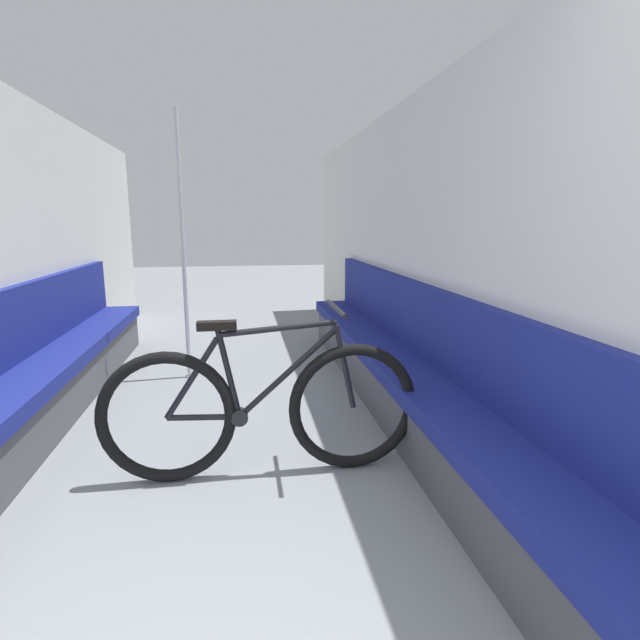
{
  "coord_description": "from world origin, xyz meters",
  "views": [
    {
      "loc": [
        0.13,
        -0.44,
        1.37
      ],
      "look_at": [
        0.7,
        3.14,
        0.64
      ],
      "focal_mm": 28.0,
      "sensor_mm": 36.0,
      "label": 1
    }
  ],
  "objects_px": {
    "bicycle": "(262,409)",
    "grab_pole_near": "(183,252)",
    "bench_seat_row_right": "(401,373)",
    "bench_seat_row_left": "(26,392)"
  },
  "relations": [
    {
      "from": "bicycle",
      "to": "grab_pole_near",
      "type": "distance_m",
      "value": 2.06
    },
    {
      "from": "grab_pole_near",
      "to": "bench_seat_row_right",
      "type": "bearing_deg",
      "value": -35.76
    },
    {
      "from": "bench_seat_row_left",
      "to": "bicycle",
      "type": "bearing_deg",
      "value": -25.93
    },
    {
      "from": "bench_seat_row_left",
      "to": "bench_seat_row_right",
      "type": "xyz_separation_m",
      "value": [
        2.46,
        0.0,
        0.0
      ]
    },
    {
      "from": "bench_seat_row_right",
      "to": "grab_pole_near",
      "type": "relative_size",
      "value": 2.17
    },
    {
      "from": "bench_seat_row_right",
      "to": "bicycle",
      "type": "relative_size",
      "value": 2.87
    },
    {
      "from": "bench_seat_row_left",
      "to": "bench_seat_row_right",
      "type": "height_order",
      "value": "same"
    },
    {
      "from": "bench_seat_row_left",
      "to": "bench_seat_row_right",
      "type": "relative_size",
      "value": 1.0
    },
    {
      "from": "bench_seat_row_right",
      "to": "bench_seat_row_left",
      "type": "bearing_deg",
      "value": 180.0
    },
    {
      "from": "bench_seat_row_right",
      "to": "bicycle",
      "type": "height_order",
      "value": "bench_seat_row_right"
    }
  ]
}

